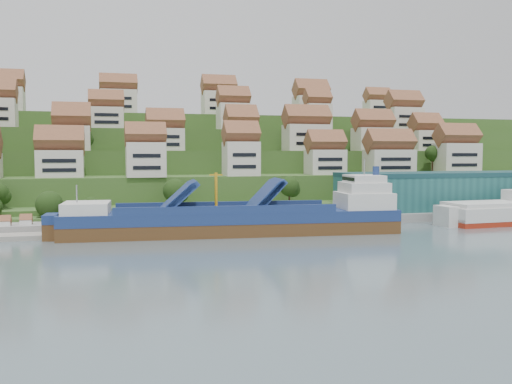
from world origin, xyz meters
name	(u,v)px	position (x,y,z in m)	size (l,w,h in m)	color
ground	(284,232)	(0.00, 0.00, 0.00)	(300.00, 300.00, 0.00)	slate
quay	(340,217)	(20.00, 15.00, 1.10)	(180.00, 14.00, 2.20)	gray
pebble_beach	(7,233)	(-58.00, 12.00, 0.50)	(45.00, 20.00, 1.00)	gray
hillside	(202,170)	(0.00, 103.55, 10.66)	(260.00, 128.00, 31.00)	#2D4C1E
hillside_village	(230,132)	(1.62, 59.87, 24.13)	(159.31, 65.39, 28.69)	beige
hillside_trees	(180,168)	(-17.59, 37.40, 13.31)	(140.27, 62.21, 30.15)	#223E14
warehouse	(447,190)	(52.00, 17.00, 7.20)	(60.00, 15.00, 10.00)	#225D5C
flagpole	(342,196)	(18.11, 10.00, 6.88)	(1.28, 0.16, 8.00)	gray
cargo_ship	(243,220)	(-9.38, -0.39, 3.06)	(71.99, 17.31, 15.73)	#523319
second_ship	(504,213)	(57.25, 0.62, 2.67)	(31.04, 12.97, 8.83)	maroon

